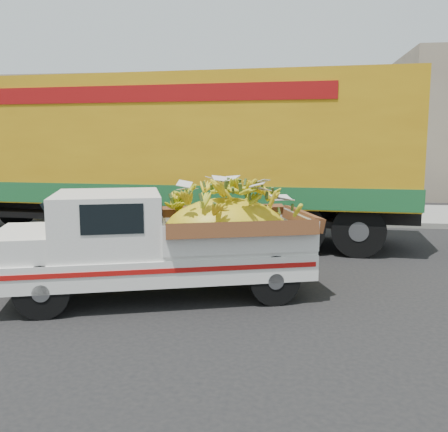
# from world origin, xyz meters

# --- Properties ---
(ground) EXTENTS (100.00, 100.00, 0.00)m
(ground) POSITION_xyz_m (0.00, 0.00, 0.00)
(ground) COLOR black
(ground) RESTS_ON ground
(curb) EXTENTS (60.00, 0.25, 0.15)m
(curb) POSITION_xyz_m (0.00, 6.32, 0.07)
(curb) COLOR gray
(curb) RESTS_ON ground
(sidewalk) EXTENTS (60.00, 4.00, 0.14)m
(sidewalk) POSITION_xyz_m (0.00, 8.42, 0.07)
(sidewalk) COLOR gray
(sidewalk) RESTS_ON ground
(building_left) EXTENTS (18.00, 6.00, 5.00)m
(building_left) POSITION_xyz_m (-8.00, 14.32, 2.50)
(building_left) COLOR gray
(building_left) RESTS_ON ground
(pickup_truck) EXTENTS (4.87, 2.98, 1.61)m
(pickup_truck) POSITION_xyz_m (0.61, -0.47, 0.86)
(pickup_truck) COLOR black
(pickup_truck) RESTS_ON ground
(semi_trailer) EXTENTS (12.04, 3.40, 3.80)m
(semi_trailer) POSITION_xyz_m (-0.91, 3.86, 2.12)
(semi_trailer) COLOR black
(semi_trailer) RESTS_ON ground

